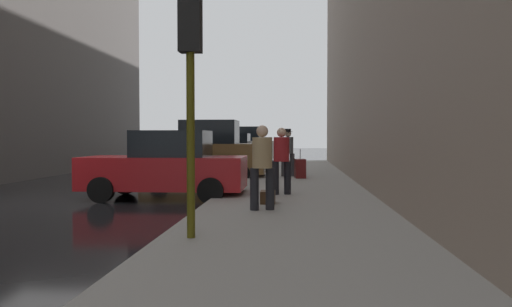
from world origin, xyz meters
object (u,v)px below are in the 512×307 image
pedestrian_with_beanie (288,150)px  fire_hydrant (253,167)px  parked_red_hatchback (166,166)px  parked_white_van (241,146)px  parked_silver_sedan (227,153)px  pedestrian_in_tan_coat (262,163)px  traffic_light (190,59)px  duffel_bag (268,197)px  pedestrian_in_red_jacket (281,157)px  rolling_suitcase (300,168)px  parked_bronze_suv (206,153)px

pedestrian_with_beanie → fire_hydrant: bearing=-179.5°
parked_red_hatchback → pedestrian_with_beanie: bearing=62.0°
parked_white_van → fire_hydrant: parked_white_van is taller
fire_hydrant → pedestrian_with_beanie: 1.45m
parked_red_hatchback → pedestrian_with_beanie: size_ratio=2.37×
parked_silver_sedan → pedestrian_in_tan_coat: (2.71, -14.41, 0.26)m
parked_white_van → traffic_light: 23.76m
duffel_bag → pedestrian_in_red_jacket: bearing=81.8°
pedestrian_in_red_jacket → rolling_suitcase: pedestrian_in_red_jacket is taller
traffic_light → pedestrian_in_tan_coat: traffic_light is taller
parked_red_hatchback → parked_white_van: size_ratio=0.91×
traffic_light → duffel_bag: traffic_light is taller
pedestrian_with_beanie → pedestrian_in_red_jacket: (-0.08, -5.91, -0.03)m
parked_white_van → pedestrian_with_beanie: (3.10, -12.12, 0.10)m
fire_hydrant → parked_red_hatchback: bearing=-107.2°
parked_white_van → pedestrian_in_red_jacket: (3.02, -18.03, 0.07)m
parked_silver_sedan → fire_hydrant: size_ratio=5.98×
parked_red_hatchback → pedestrian_in_tan_coat: bearing=-46.2°
rolling_suitcase → traffic_light: bearing=-99.0°
pedestrian_in_red_jacket → pedestrian_in_tan_coat: bearing=-96.5°
parked_silver_sedan → pedestrian_with_beanie: bearing=-61.7°
parked_white_van → duffel_bag: bearing=-82.0°
parked_bronze_suv → fire_hydrant: size_ratio=6.54×
pedestrian_with_beanie → duffel_bag: pedestrian_with_beanie is taller
parked_silver_sedan → pedestrian_in_red_jacket: pedestrian_in_red_jacket is taller
pedestrian_with_beanie → pedestrian_in_tan_coat: pedestrian_with_beanie is taller
pedestrian_in_tan_coat → duffel_bag: (0.06, 0.99, -0.81)m
fire_hydrant → rolling_suitcase: 1.89m
parked_red_hatchback → parked_white_van: (-0.00, 17.95, 0.18)m
traffic_light → rolling_suitcase: (1.70, 10.76, -2.27)m
fire_hydrant → traffic_light: size_ratio=0.20×
parked_bronze_suv → parked_silver_sedan: size_ratio=1.09×
parked_silver_sedan → traffic_light: bearing=-83.9°
pedestrian_with_beanie → rolling_suitcase: 1.08m
fire_hydrant → pedestrian_in_red_jacket: bearing=-78.3°
parked_bronze_suv → pedestrian_in_tan_coat: bearing=-72.6°
parked_bronze_suv → fire_hydrant: bearing=0.3°
pedestrian_in_tan_coat → rolling_suitcase: pedestrian_in_tan_coat is taller
fire_hydrant → parked_bronze_suv: bearing=-179.7°
parked_white_van → pedestrian_with_beanie: bearing=-75.7°
fire_hydrant → duffel_bag: fire_hydrant is taller
traffic_light → parked_bronze_suv: bearing=99.2°
rolling_suitcase → parked_bronze_suv: bearing=168.5°
parked_silver_sedan → rolling_suitcase: parked_silver_sedan is taller
parked_red_hatchback → pedestrian_with_beanie: 6.61m
parked_white_van → pedestrian_in_red_jacket: parked_white_van is taller
parked_silver_sedan → duffel_bag: (2.77, -13.42, -0.56)m
parked_silver_sedan → parked_white_van: (-0.00, 6.37, 0.18)m
parked_red_hatchback → rolling_suitcase: bearing=55.1°
parked_red_hatchback → traffic_light: bearing=-71.9°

